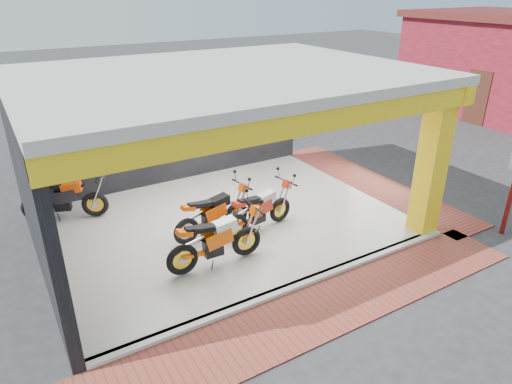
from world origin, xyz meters
TOP-DOWN VIEW (x-y plane):
  - ground at (0.00, 0.00)m, footprint 80.00×80.00m
  - showroom_floor at (0.00, 2.00)m, footprint 8.00×6.00m
  - showroom_ceiling at (0.00, 2.00)m, footprint 8.40×6.40m
  - back_wall at (0.00, 5.10)m, footprint 8.20×0.20m
  - left_wall at (-4.10, 2.00)m, footprint 0.20×6.20m
  - corner_column at (3.75, -0.75)m, footprint 0.50×0.50m
  - header_beam_front at (0.00, -1.00)m, footprint 8.40×0.30m
  - header_beam_right at (4.00, 2.00)m, footprint 0.30×6.40m
  - floor_kerb at (0.00, -1.02)m, footprint 8.00×0.20m
  - paver_front at (0.00, -1.80)m, footprint 9.00×1.40m
  - paver_right at (4.80, 2.00)m, footprint 1.40×7.00m
  - moto_hero at (-0.38, 0.34)m, footprint 2.22×0.86m
  - moto_row_a at (1.07, 1.24)m, footprint 2.13×1.06m
  - moto_row_b at (0.06, 1.57)m, footprint 2.14×0.99m
  - moto_row_c at (-2.67, 3.80)m, footprint 2.30×1.54m

SIDE VIEW (x-z plane):
  - ground at x=0.00m, z-range 0.00..0.00m
  - paver_front at x=0.00m, z-range 0.00..0.03m
  - paver_right at x=4.80m, z-range 0.00..0.03m
  - showroom_floor at x=0.00m, z-range 0.00..0.10m
  - floor_kerb at x=0.00m, z-range 0.00..0.10m
  - moto_row_a at x=1.07m, z-range 0.10..1.35m
  - moto_row_b at x=0.06m, z-range 0.10..1.36m
  - moto_row_c at x=-2.67m, z-range 0.10..1.42m
  - moto_hero at x=-0.38m, z-range 0.10..1.45m
  - back_wall at x=0.00m, z-range 0.00..3.50m
  - left_wall at x=-4.10m, z-range 0.00..3.50m
  - corner_column at x=3.75m, z-range 0.00..3.50m
  - header_beam_front at x=0.00m, z-range 3.10..3.50m
  - header_beam_right at x=4.00m, z-range 3.10..3.50m
  - showroom_ceiling at x=0.00m, z-range 3.50..3.70m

